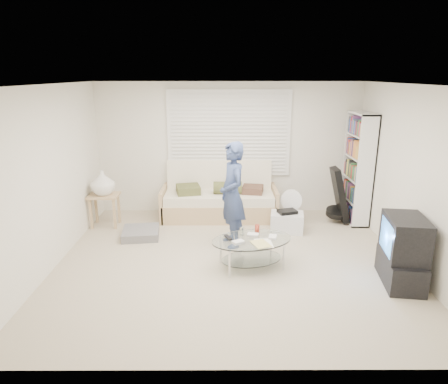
{
  "coord_description": "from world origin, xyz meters",
  "views": [
    {
      "loc": [
        -0.12,
        -5.32,
        2.64
      ],
      "look_at": [
        -0.1,
        0.3,
        0.96
      ],
      "focal_mm": 32.0,
      "sensor_mm": 36.0,
      "label": 1
    }
  ],
  "objects_px": {
    "coffee_table": "(252,244)",
    "bookshelf": "(358,168)",
    "tv_unit": "(403,252)",
    "futon_sofa": "(219,200)"
  },
  "relations": [
    {
      "from": "coffee_table",
      "to": "bookshelf",
      "type": "bearing_deg",
      "value": 42.75
    },
    {
      "from": "bookshelf",
      "to": "tv_unit",
      "type": "bearing_deg",
      "value": -93.07
    },
    {
      "from": "bookshelf",
      "to": "tv_unit",
      "type": "xyz_separation_m",
      "value": [
        -0.13,
        -2.33,
        -0.55
      ]
    },
    {
      "from": "futon_sofa",
      "to": "coffee_table",
      "type": "relative_size",
      "value": 1.66
    },
    {
      "from": "tv_unit",
      "to": "coffee_table",
      "type": "distance_m",
      "value": 1.96
    },
    {
      "from": "tv_unit",
      "to": "coffee_table",
      "type": "relative_size",
      "value": 0.7
    },
    {
      "from": "bookshelf",
      "to": "coffee_table",
      "type": "height_order",
      "value": "bookshelf"
    },
    {
      "from": "coffee_table",
      "to": "tv_unit",
      "type": "bearing_deg",
      "value": -13.39
    },
    {
      "from": "bookshelf",
      "to": "coffee_table",
      "type": "distance_m",
      "value": 2.84
    },
    {
      "from": "futon_sofa",
      "to": "bookshelf",
      "type": "height_order",
      "value": "bookshelf"
    }
  ]
}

